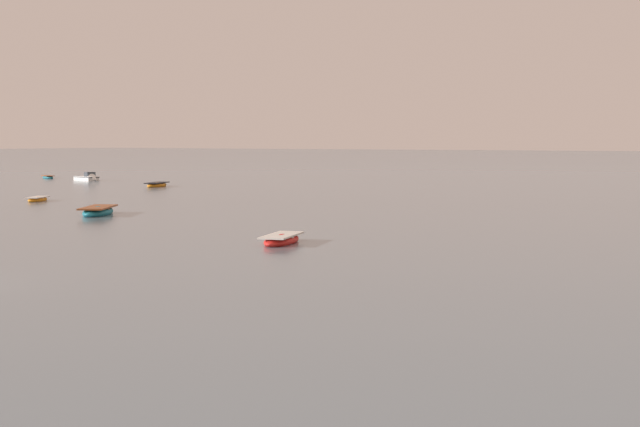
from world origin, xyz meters
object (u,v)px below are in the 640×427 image
motorboat_moored_3 (89,179)px  rowboat_moored_4 (282,240)px  rowboat_moored_2 (38,199)px  rowboat_moored_3 (98,212)px  rowboat_moored_1 (48,177)px  rowboat_moored_0 (157,185)px

motorboat_moored_3 → rowboat_moored_4: (58.85, -43.11, -0.07)m
rowboat_moored_2 → motorboat_moored_3: 37.87m
rowboat_moored_2 → rowboat_moored_4: size_ratio=0.81×
rowboat_moored_3 → rowboat_moored_4: size_ratio=1.24×
motorboat_moored_3 → rowboat_moored_1: bearing=179.3°
rowboat_moored_4 → rowboat_moored_2: bearing=-131.4°
rowboat_moored_0 → rowboat_moored_4: bearing=-152.0°
rowboat_moored_1 → rowboat_moored_4: 82.44m
rowboat_moored_0 → rowboat_moored_3: bearing=-163.7°
motorboat_moored_3 → rowboat_moored_2: bearing=-36.3°
rowboat_moored_1 → motorboat_moored_3: (9.91, -2.38, 0.10)m
rowboat_moored_1 → rowboat_moored_2: rowboat_moored_1 is taller
rowboat_moored_0 → motorboat_moored_3: 17.76m
rowboat_moored_1 → rowboat_moored_3: rowboat_moored_3 is taller
rowboat_moored_2 → rowboat_moored_4: 37.01m
rowboat_moored_0 → motorboat_moored_3: motorboat_moored_3 is taller
rowboat_moored_0 → rowboat_moored_4: size_ratio=1.09×
rowboat_moored_3 → rowboat_moored_4: rowboat_moored_3 is taller
rowboat_moored_0 → rowboat_moored_4: 56.06m
rowboat_moored_1 → rowboat_moored_3: size_ratio=0.67×
motorboat_moored_3 → rowboat_moored_4: size_ratio=1.09×
rowboat_moored_3 → rowboat_moored_2: bearing=-148.5°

